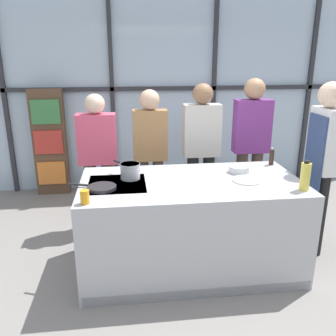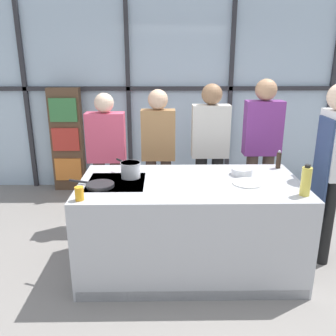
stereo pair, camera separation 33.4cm
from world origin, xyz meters
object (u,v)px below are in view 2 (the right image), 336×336
spectator_far_left (107,153)px  juice_glass_near (79,194)px  chef (331,161)px  saucepan (130,169)px  white_plate (247,183)px  mixing_bowl (242,171)px  oil_bottle (306,181)px  pepper_grinder (279,160)px  frying_pan (99,185)px  spectator_far_right (262,144)px  spectator_center_right (210,147)px  spectator_center_left (158,149)px

spectator_far_left → juice_glass_near: spectator_far_left is taller
chef → saucepan: bearing=90.5°
chef → white_plate: (-0.84, -0.21, -0.14)m
white_plate → mixing_bowl: 0.26m
saucepan → oil_bottle: (1.49, -0.48, 0.05)m
white_plate → mixing_bowl: mixing_bowl is taller
chef → pepper_grinder: bearing=59.2°
saucepan → frying_pan: bearing=-136.0°
chef → spectator_far_right: 0.97m
spectator_center_right → white_plate: spectator_center_right is taller
mixing_bowl → pepper_grinder: (0.42, 0.21, 0.05)m
saucepan → pepper_grinder: 1.52m
saucepan → pepper_grinder: bearing=10.2°
saucepan → juice_glass_near: 0.66m
spectator_center_right → frying_pan: bearing=45.0°
chef → oil_bottle: chef is taller
spectator_far_left → white_plate: (1.44, -1.08, 0.01)m
spectator_center_right → spectator_far_right: bearing=-180.0°
frying_pan → pepper_grinder: bearing=16.4°
spectator_center_left → juice_glass_near: spectator_center_left is taller
spectator_far_right → frying_pan: bearing=32.9°
juice_glass_near → oil_bottle: bearing=2.4°
mixing_bowl → spectator_far_left: bearing=150.3°
chef → mixing_bowl: size_ratio=8.81×
chef → juice_glass_near: size_ratio=15.88×
saucepan → pepper_grinder: (1.50, 0.27, 0.01)m
spectator_far_right → mixing_bowl: bearing=63.6°
white_plate → oil_bottle: bearing=-33.9°
spectator_far_right → white_plate: 1.16m
spectator_far_left → mixing_bowl: (1.44, -0.82, 0.03)m
saucepan → oil_bottle: oil_bottle is taller
spectator_far_left → mixing_bowl: 1.66m
spectator_center_left → juice_glass_near: bearing=66.6°
chef → pepper_grinder: chef is taller
spectator_center_right → white_plate: bearing=100.7°
spectator_center_right → mixing_bowl: size_ratio=8.46×
frying_pan → oil_bottle: size_ratio=1.60×
white_plate → chef: bearing=14.2°
spectator_far_left → white_plate: 1.80m
spectator_far_left → pepper_grinder: bearing=161.8°
spectator_far_right → frying_pan: (-1.74, -1.13, -0.09)m
spectator_far_left → juice_glass_near: size_ratio=14.33×
mixing_bowl → pepper_grinder: 0.47m
spectator_far_left → oil_bottle: spectator_far_left is taller
white_plate → juice_glass_near: bearing=-166.1°
chef → spectator_center_right: bearing=50.5°
chef → pepper_grinder: (-0.42, 0.25, -0.06)m
spectator_far_left → spectator_center_right: bearing=-180.0°
oil_bottle → pepper_grinder: bearing=89.2°
spectator_far_right → pepper_grinder: (0.01, -0.61, -0.02)m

